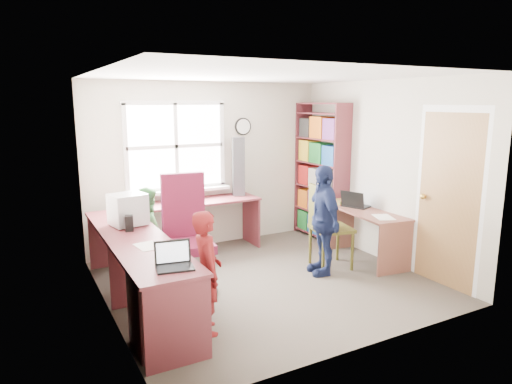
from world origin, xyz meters
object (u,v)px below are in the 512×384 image
bookshelf (321,175)px  crt_monitor (128,210)px  cd_tower (238,167)px  potted_plant (169,192)px  person_navy (323,220)px  swivel_chair (187,242)px  right_desk (369,225)px  person_red (207,272)px  laptop_left (174,261)px  l_desk (166,272)px  laptop_right (355,203)px  wooden_chair (326,224)px  person_green (149,232)px

bookshelf → crt_monitor: 3.17m
cd_tower → crt_monitor: bearing=-135.2°
bookshelf → potted_plant: size_ratio=7.20×
cd_tower → person_navy: (0.39, -1.55, -0.50)m
swivel_chair → cd_tower: 1.89m
right_desk → swivel_chair: bearing=-177.5°
person_red → laptop_left: bearing=124.5°
l_desk → laptop_right: bearing=11.5°
crt_monitor → person_navy: size_ratio=0.31×
right_desk → swivel_chair: size_ratio=0.92×
potted_plant → swivel_chair: bearing=-99.4°
bookshelf → swivel_chair: size_ratio=1.58×
wooden_chair → laptop_right: wooden_chair is taller
right_desk → person_navy: 0.86m
wooden_chair → person_red: bearing=-145.7°
laptop_right → person_navy: (-0.83, -0.38, -0.05)m
swivel_chair → person_red: 1.00m
laptop_right → person_red: (-2.65, -1.08, -0.15)m
swivel_chair → wooden_chair: bearing=2.3°
swivel_chair → potted_plant: size_ratio=4.55×
right_desk → crt_monitor: bearing=176.7°
wooden_chair → laptop_right: bearing=31.3°
l_desk → swivel_chair: (0.41, 0.49, 0.11)m
laptop_left → cd_tower: bearing=63.8°
right_desk → laptop_right: size_ratio=2.90×
bookshelf → person_green: bearing=-173.3°
l_desk → swivel_chair: bearing=50.6°
potted_plant → person_green: 0.85m
person_green → potted_plant: bearing=-33.8°
wooden_chair → cd_tower: (-0.54, 1.42, 0.59)m
bookshelf → laptop_right: (-0.06, -0.88, -0.27)m
wooden_chair → swivel_chair: bearing=-173.4°
crt_monitor → cd_tower: (1.82, 0.91, 0.25)m
l_desk → potted_plant: bearing=70.7°
laptop_left → laptop_right: size_ratio=0.82×
l_desk → swivel_chair: 0.65m
bookshelf → laptop_left: bearing=-145.4°
person_red → bookshelf: bearing=-43.8°
l_desk → wooden_chair: wooden_chair is taller
person_green → l_desk: bearing=175.8°
crt_monitor → person_green: (0.30, 0.29, -0.38)m
l_desk → right_desk: bearing=5.8°
wooden_chair → cd_tower: size_ratio=1.26×
wooden_chair → person_green: size_ratio=0.98×
laptop_left → person_green: bearing=91.9°
l_desk → cd_tower: 2.54m
right_desk → potted_plant: bearing=154.5°
cd_tower → potted_plant: (-1.06, -0.00, -0.28)m
l_desk → laptop_right: 2.97m
laptop_right → person_red: person_red is taller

